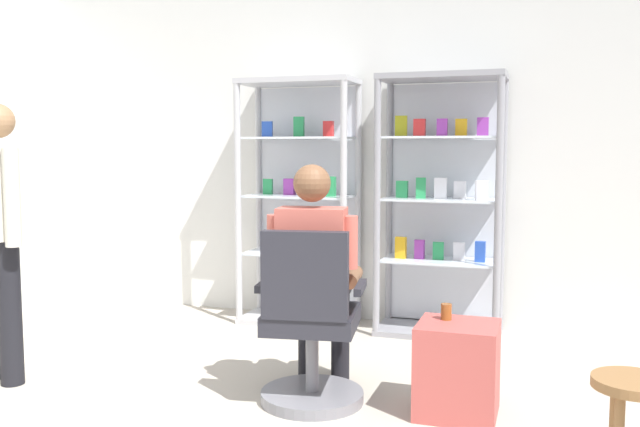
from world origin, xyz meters
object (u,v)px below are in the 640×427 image
Objects in this scene: display_cabinet_left at (302,201)px; tea_glass at (446,312)px; storage_crate at (457,369)px; display_cabinet_right at (441,203)px; wooden_stool at (633,403)px; seated_shopkeeper at (315,269)px; office_chair at (310,334)px; standing_customer at (1,224)px.

display_cabinet_left is 2.08m from tea_glass.
storage_crate is 0.30m from tea_glass.
display_cabinet_left is 1.10m from display_cabinet_right.
wooden_stool is (1.09, -2.17, -0.60)m from display_cabinet_right.
seated_shopkeeper is 0.92m from storage_crate.
storage_crate reaches higher than wooden_stool.
display_cabinet_left is at bearing 179.89° from display_cabinet_right.
display_cabinet_left reaches higher than wooden_stool.
display_cabinet_right is 1.47× the size of seated_shopkeeper.
office_chair is 0.72m from tea_glass.
tea_glass is at bearing -80.26° from display_cabinet_right.
display_cabinet_right is 2.50m from wooden_stool.
seated_shopkeeper is at bearing 99.16° from office_chair.
storage_crate is at bearing -41.26° from tea_glass.
display_cabinet_right reaches higher than office_chair.
display_cabinet_right is 1.98× the size of office_chair.
standing_customer is at bearing -168.99° from seated_shopkeeper.
standing_customer reaches higher than tea_glass.
storage_crate is 1.02× the size of wooden_stool.
display_cabinet_right is 2.95m from standing_customer.
tea_glass is (0.69, 0.18, 0.13)m from office_chair.
wooden_stool is (1.52, -0.48, -0.02)m from office_chair.
wooden_stool is (0.83, -0.66, -0.15)m from tea_glass.
display_cabinet_right is (1.10, -0.00, 0.01)m from display_cabinet_left.
seated_shopkeeper is 2.74× the size of wooden_stool.
tea_glass is (0.72, 0.02, -0.19)m from seated_shopkeeper.
display_cabinet_left is 2.25m from storage_crate.
standing_customer is (-1.81, -0.35, 0.22)m from seated_shopkeeper.
standing_customer is 3.46× the size of wooden_stool.
display_cabinet_left reaches higher than seated_shopkeeper.
seated_shopkeeper is at bearing -106.50° from display_cabinet_right.
tea_glass is at bearing 138.74° from storage_crate.
storage_crate is (0.76, 0.12, -0.15)m from office_chair.
office_chair is (0.67, -1.70, -0.57)m from display_cabinet_left.
wooden_stool is at bearing -4.84° from standing_customer.
tea_glass is at bearing 14.85° from office_chair.
display_cabinet_right is 1.84m from office_chair.
display_cabinet_left is 1.17× the size of standing_customer.
seated_shopkeeper is at bearing 11.01° from standing_customer.
seated_shopkeeper is 15.39× the size of tea_glass.
office_chair is (-0.43, -1.70, -0.57)m from display_cabinet_right.
display_cabinet_left is 1.98× the size of office_chair.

